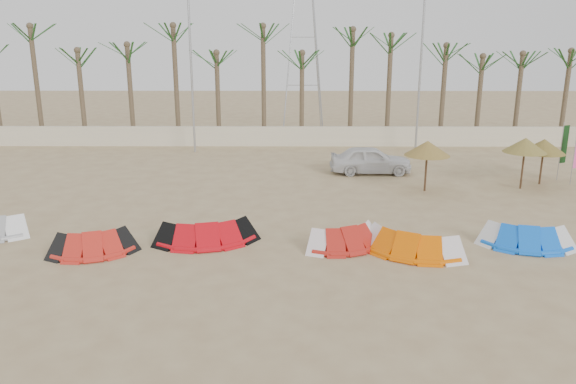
{
  "coord_description": "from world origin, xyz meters",
  "views": [
    {
      "loc": [
        0.13,
        -14.99,
        7.22
      ],
      "look_at": [
        0.0,
        6.0,
        1.3
      ],
      "focal_mm": 35.0,
      "sensor_mm": 36.0,
      "label": 1
    }
  ],
  "objects_px": {
    "kite_red_left": "(96,240)",
    "kite_blue": "(523,233)",
    "parasol_right": "(544,146)",
    "parasol_left": "(427,148)",
    "kite_red_mid": "(208,229)",
    "parasol_mid": "(525,145)",
    "car": "(371,160)",
    "kite_red_right": "(347,235)",
    "kite_orange": "(409,239)"
  },
  "relations": [
    {
      "from": "kite_orange",
      "to": "kite_blue",
      "type": "relative_size",
      "value": 1.18
    },
    {
      "from": "kite_red_mid",
      "to": "parasol_left",
      "type": "relative_size",
      "value": 1.58
    },
    {
      "from": "kite_orange",
      "to": "kite_blue",
      "type": "distance_m",
      "value": 4.23
    },
    {
      "from": "kite_red_mid",
      "to": "kite_blue",
      "type": "relative_size",
      "value": 1.12
    },
    {
      "from": "car",
      "to": "parasol_left",
      "type": "bearing_deg",
      "value": -149.18
    },
    {
      "from": "kite_red_right",
      "to": "parasol_left",
      "type": "distance_m",
      "value": 8.63
    },
    {
      "from": "kite_red_mid",
      "to": "parasol_mid",
      "type": "xyz_separation_m",
      "value": [
        14.14,
        7.17,
        1.71
      ]
    },
    {
      "from": "parasol_right",
      "to": "car",
      "type": "height_order",
      "value": "parasol_right"
    },
    {
      "from": "kite_red_left",
      "to": "kite_red_mid",
      "type": "xyz_separation_m",
      "value": [
        3.68,
        1.14,
        0.01
      ]
    },
    {
      "from": "kite_blue",
      "to": "parasol_mid",
      "type": "relative_size",
      "value": 1.37
    },
    {
      "from": "kite_red_mid",
      "to": "parasol_left",
      "type": "bearing_deg",
      "value": 35.49
    },
    {
      "from": "kite_red_right",
      "to": "parasol_right",
      "type": "bearing_deg",
      "value": 39.23
    },
    {
      "from": "kite_red_left",
      "to": "kite_blue",
      "type": "xyz_separation_m",
      "value": [
        14.93,
        0.77,
        0.0
      ]
    },
    {
      "from": "kite_red_left",
      "to": "kite_orange",
      "type": "distance_m",
      "value": 10.75
    },
    {
      "from": "kite_red_left",
      "to": "kite_orange",
      "type": "xyz_separation_m",
      "value": [
        10.75,
        0.16,
        0.0
      ]
    },
    {
      "from": "kite_orange",
      "to": "kite_blue",
      "type": "bearing_deg",
      "value": 8.23
    },
    {
      "from": "kite_red_left",
      "to": "car",
      "type": "relative_size",
      "value": 0.75
    },
    {
      "from": "kite_orange",
      "to": "kite_blue",
      "type": "height_order",
      "value": "same"
    },
    {
      "from": "kite_red_mid",
      "to": "kite_red_right",
      "type": "height_order",
      "value": "same"
    },
    {
      "from": "parasol_right",
      "to": "kite_blue",
      "type": "bearing_deg",
      "value": -116.45
    },
    {
      "from": "kite_orange",
      "to": "kite_red_right",
      "type": "bearing_deg",
      "value": 167.95
    },
    {
      "from": "kite_red_mid",
      "to": "parasol_left",
      "type": "distance_m",
      "value": 11.66
    },
    {
      "from": "kite_blue",
      "to": "kite_red_right",
      "type": "bearing_deg",
      "value": -178.56
    },
    {
      "from": "parasol_mid",
      "to": "car",
      "type": "relative_size",
      "value": 0.58
    },
    {
      "from": "kite_red_left",
      "to": "parasol_mid",
      "type": "bearing_deg",
      "value": 25.0
    },
    {
      "from": "parasol_mid",
      "to": "car",
      "type": "height_order",
      "value": "parasol_mid"
    },
    {
      "from": "kite_red_left",
      "to": "car",
      "type": "xyz_separation_m",
      "value": [
        10.95,
        11.38,
        0.32
      ]
    },
    {
      "from": "kite_red_left",
      "to": "parasol_left",
      "type": "relative_size",
      "value": 1.33
    },
    {
      "from": "kite_blue",
      "to": "parasol_left",
      "type": "relative_size",
      "value": 1.41
    },
    {
      "from": "kite_red_mid",
      "to": "parasol_mid",
      "type": "distance_m",
      "value": 15.95
    },
    {
      "from": "parasol_mid",
      "to": "kite_blue",
      "type": "bearing_deg",
      "value": -110.97
    },
    {
      "from": "parasol_left",
      "to": "car",
      "type": "height_order",
      "value": "parasol_left"
    },
    {
      "from": "kite_red_mid",
      "to": "kite_blue",
      "type": "xyz_separation_m",
      "value": [
        11.25,
        -0.37,
        -0.0
      ]
    },
    {
      "from": "kite_red_left",
      "to": "kite_blue",
      "type": "distance_m",
      "value": 14.95
    },
    {
      "from": "parasol_mid",
      "to": "kite_orange",
      "type": "bearing_deg",
      "value": -130.97
    },
    {
      "from": "parasol_left",
      "to": "parasol_mid",
      "type": "distance_m",
      "value": 4.77
    },
    {
      "from": "kite_blue",
      "to": "parasol_right",
      "type": "bearing_deg",
      "value": 63.55
    },
    {
      "from": "kite_red_mid",
      "to": "car",
      "type": "distance_m",
      "value": 12.56
    },
    {
      "from": "parasol_right",
      "to": "kite_red_mid",
      "type": "bearing_deg",
      "value": -152.57
    },
    {
      "from": "kite_red_mid",
      "to": "parasol_left",
      "type": "height_order",
      "value": "parasol_left"
    },
    {
      "from": "kite_orange",
      "to": "car",
      "type": "distance_m",
      "value": 11.22
    },
    {
      "from": "kite_blue",
      "to": "car",
      "type": "distance_m",
      "value": 11.34
    },
    {
      "from": "parasol_left",
      "to": "car",
      "type": "relative_size",
      "value": 0.56
    },
    {
      "from": "kite_red_left",
      "to": "parasol_right",
      "type": "relative_size",
      "value": 1.42
    },
    {
      "from": "kite_red_left",
      "to": "kite_orange",
      "type": "relative_size",
      "value": 0.8
    },
    {
      "from": "kite_red_mid",
      "to": "parasol_right",
      "type": "height_order",
      "value": "parasol_right"
    },
    {
      "from": "kite_red_left",
      "to": "kite_red_mid",
      "type": "distance_m",
      "value": 3.85
    },
    {
      "from": "kite_red_left",
      "to": "kite_red_right",
      "type": "relative_size",
      "value": 0.97
    },
    {
      "from": "kite_red_right",
      "to": "kite_blue",
      "type": "xyz_separation_m",
      "value": [
        6.28,
        0.16,
        0.0
      ]
    },
    {
      "from": "parasol_right",
      "to": "parasol_mid",
      "type": "bearing_deg",
      "value": -146.88
    }
  ]
}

